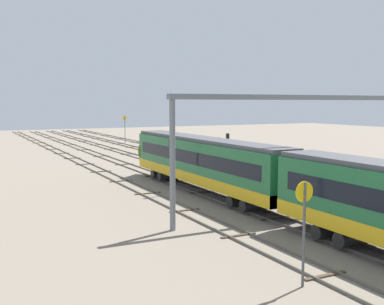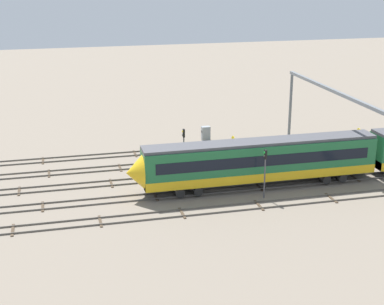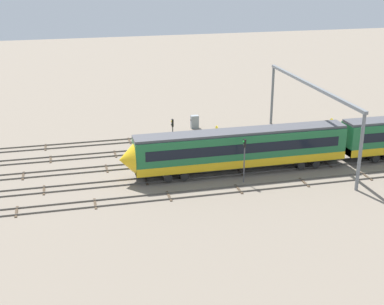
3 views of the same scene
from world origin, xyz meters
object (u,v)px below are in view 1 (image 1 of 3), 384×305
at_px(speed_sign_mid_trackside, 125,126).
at_px(signal_light_trackside_departure, 228,149).
at_px(overhead_gantry, 322,120).
at_px(speed_sign_far_trackside, 218,153).
at_px(speed_sign_near_foreground, 325,176).
at_px(signal_light_trackside_approach, 171,158).
at_px(relay_cabinet, 337,169).
at_px(speed_sign_distant_end, 304,218).

height_order(speed_sign_mid_trackside, signal_light_trackside_departure, speed_sign_mid_trackside).
height_order(overhead_gantry, speed_sign_far_trackside, overhead_gantry).
bearing_deg(speed_sign_near_foreground, signal_light_trackside_departure, -10.98).
relative_size(speed_sign_near_foreground, signal_light_trackside_departure, 0.97).
height_order(signal_light_trackside_approach, relay_cabinet, signal_light_trackside_approach).
height_order(speed_sign_far_trackside, signal_light_trackside_departure, speed_sign_far_trackside).
bearing_deg(speed_sign_distant_end, signal_light_trackside_departure, -25.02).
bearing_deg(speed_sign_distant_end, relay_cabinet, -46.64).
height_order(overhead_gantry, speed_sign_mid_trackside, overhead_gantry).
xyz_separation_m(overhead_gantry, relay_cabinet, (11.24, -12.64, -5.84)).
distance_m(signal_light_trackside_approach, signal_light_trackside_departure, 10.99).
xyz_separation_m(speed_sign_far_trackside, speed_sign_distant_end, (-23.02, 9.05, -0.19)).
bearing_deg(speed_sign_far_trackside, signal_light_trackside_approach, 104.25).
bearing_deg(speed_sign_mid_trackside, signal_light_trackside_approach, 165.41).
bearing_deg(overhead_gantry, speed_sign_far_trackside, 8.00).
bearing_deg(speed_sign_far_trackside, relay_cabinet, -93.70).
height_order(signal_light_trackside_departure, relay_cabinet, signal_light_trackside_departure).
xyz_separation_m(speed_sign_far_trackside, signal_light_trackside_departure, (4.42, -3.76, -0.14)).
relative_size(speed_sign_distant_end, signal_light_trackside_departure, 0.98).
distance_m(overhead_gantry, speed_sign_far_trackside, 12.78).
bearing_deg(speed_sign_far_trackside, speed_sign_distant_end, 158.54).
xyz_separation_m(speed_sign_distant_end, signal_light_trackside_approach, (21.61, -3.48, 0.12)).
height_order(speed_sign_far_trackside, signal_light_trackside_approach, signal_light_trackside_approach).
bearing_deg(signal_light_trackside_departure, overhead_gantry, 172.96).
xyz_separation_m(signal_light_trackside_approach, relay_cabinet, (0.49, -19.91, -2.26)).
xyz_separation_m(speed_sign_distant_end, relay_cabinet, (22.09, -23.40, -2.14)).
bearing_deg(signal_light_trackside_departure, speed_sign_far_trackside, 139.60).
relative_size(speed_sign_mid_trackside, relay_cabinet, 3.00).
distance_m(speed_sign_near_foreground, speed_sign_distant_end, 12.56).
height_order(signal_light_trackside_approach, signal_light_trackside_departure, signal_light_trackside_approach).
xyz_separation_m(speed_sign_near_foreground, speed_sign_mid_trackside, (65.66, -8.04, 0.43)).
distance_m(speed_sign_near_foreground, signal_light_trackside_departure, 19.19).
relative_size(speed_sign_far_trackside, signal_light_trackside_approach, 0.98).
xyz_separation_m(signal_light_trackside_departure, relay_cabinet, (-5.34, -10.59, -2.19)).
xyz_separation_m(overhead_gantry, speed_sign_far_trackside, (12.17, 1.71, -3.51)).
bearing_deg(speed_sign_far_trackside, speed_sign_mid_trackside, -9.03).
height_order(speed_sign_near_foreground, relay_cabinet, speed_sign_near_foreground).
xyz_separation_m(speed_sign_mid_trackside, speed_sign_far_trackside, (-51.24, 8.14, -0.23)).
distance_m(speed_sign_mid_trackside, signal_light_trackside_departure, 47.03).
relative_size(speed_sign_far_trackside, relay_cabinet, 2.62).
distance_m(speed_sign_near_foreground, speed_sign_far_trackside, 14.42).
distance_m(speed_sign_distant_end, signal_light_trackside_departure, 30.28).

